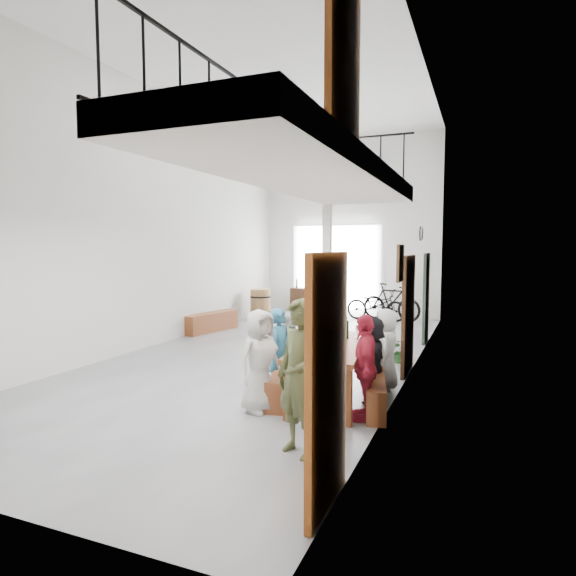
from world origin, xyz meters
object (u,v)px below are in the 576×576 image
at_px(serving_counter, 316,302).
at_px(host_standing, 300,377).
at_px(tasting_table, 331,350).
at_px(oak_barrel, 261,304).
at_px(side_bench, 211,322).
at_px(bicycle_near, 376,305).
at_px(bench_inner, 288,380).

xyz_separation_m(serving_counter, host_standing, (3.09, -9.70, 0.39)).
xyz_separation_m(tasting_table, oak_barrel, (-4.12, 6.43, -0.26)).
xyz_separation_m(side_bench, oak_barrel, (0.30, 2.30, 0.21)).
xyz_separation_m(side_bench, bicycle_near, (3.52, 3.34, 0.22)).
relative_size(tasting_table, side_bench, 1.35).
relative_size(bench_inner, side_bench, 1.07).
relative_size(tasting_table, serving_counter, 1.44).
relative_size(bench_inner, host_standing, 1.12).
bearing_deg(bicycle_near, oak_barrel, 113.61).
relative_size(host_standing, bicycle_near, 0.92).
height_order(oak_barrel, serving_counter, oak_barrel).
bearing_deg(serving_counter, host_standing, -75.55).
relative_size(oak_barrel, host_standing, 0.56).
bearing_deg(oak_barrel, serving_counter, 48.88).
bearing_deg(side_bench, oak_barrel, 82.51).
height_order(side_bench, host_standing, host_standing).
distance_m(tasting_table, host_standing, 1.85).
xyz_separation_m(bench_inner, bicycle_near, (-0.25, 7.47, 0.25)).
distance_m(oak_barrel, bicycle_near, 3.38).
bearing_deg(bicycle_near, host_standing, -167.45).
bearing_deg(tasting_table, serving_counter, 103.19).
bearing_deg(bicycle_near, serving_counter, 84.28).
bearing_deg(tasting_table, side_bench, 130.14).
relative_size(side_bench, serving_counter, 1.06).
xyz_separation_m(tasting_table, bench_inner, (-0.65, 0.00, -0.50)).
relative_size(tasting_table, bench_inner, 1.27).
height_order(side_bench, oak_barrel, oak_barrel).
distance_m(oak_barrel, serving_counter, 1.91).
bearing_deg(side_bench, tasting_table, -43.04).
height_order(bench_inner, side_bench, side_bench).
xyz_separation_m(bench_inner, oak_barrel, (-3.47, 6.43, 0.24)).
bearing_deg(bicycle_near, bench_inner, -172.43).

